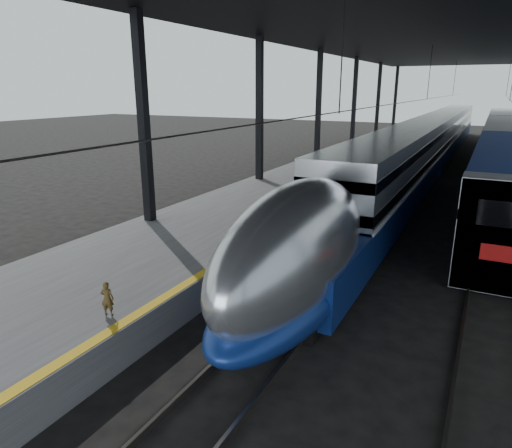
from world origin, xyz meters
The scene contains 8 objects.
ground centered at (0.00, 0.00, 0.00)m, with size 160.00×160.00×0.00m, color black.
platform centered at (-3.50, 20.00, 0.50)m, with size 6.00×80.00×1.00m, color #4C4C4F.
yellow_strip centered at (-0.70, 20.00, 1.00)m, with size 0.30×80.00×0.01m, color gold.
rails centered at (4.50, 20.00, 0.08)m, with size 6.52×80.00×0.16m.
canopy centered at (1.90, 20.00, 9.12)m, with size 18.00×75.00×9.47m.
tgv_train centered at (2.00, 29.25, 1.87)m, with size 2.79×65.20×4.00m.
second_train centered at (7.00, 33.00, 1.85)m, with size 2.65×56.05×3.65m.
child centered at (-1.29, -1.95, 1.43)m, with size 0.31×0.21×0.86m, color #473617.
Camera 1 is at (6.33, -9.09, 6.20)m, focal length 32.00 mm.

